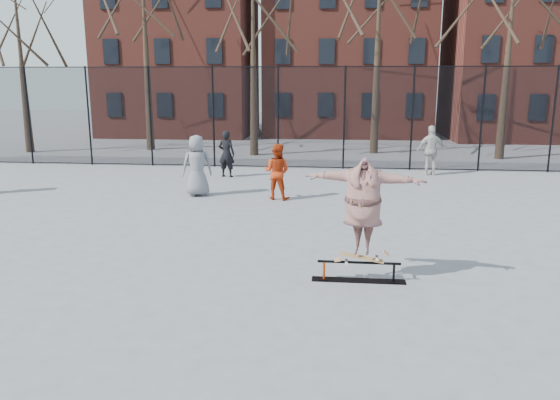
# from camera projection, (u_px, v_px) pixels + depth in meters

# --- Properties ---
(ground) EXTENTS (100.00, 100.00, 0.00)m
(ground) POSITION_uv_depth(u_px,v_px,m) (278.00, 292.00, 9.19)
(ground) COLOR slate
(skate_rail) EXTENTS (1.66, 0.25, 0.36)m
(skate_rail) POSITION_uv_depth(u_px,v_px,m) (359.00, 273.00, 9.69)
(skate_rail) COLOR black
(skate_rail) RESTS_ON ground
(skateboard) EXTENTS (0.84, 0.20, 0.10)m
(skateboard) POSITION_uv_depth(u_px,v_px,m) (362.00, 259.00, 9.63)
(skateboard) COLOR #A66E42
(skateboard) RESTS_ON skate_rail
(skater) EXTENTS (2.16, 0.89, 1.70)m
(skater) POSITION_uv_depth(u_px,v_px,m) (363.00, 209.00, 9.43)
(skater) COLOR #57317C
(skater) RESTS_ON skateboard
(bystander_grey) EXTENTS (1.06, 0.87, 1.87)m
(bystander_grey) POSITION_uv_depth(u_px,v_px,m) (197.00, 166.00, 16.54)
(bystander_grey) COLOR slate
(bystander_grey) RESTS_ON ground
(bystander_black) EXTENTS (0.68, 0.51, 1.69)m
(bystander_black) POSITION_uv_depth(u_px,v_px,m) (227.00, 154.00, 19.75)
(bystander_black) COLOR black
(bystander_black) RESTS_ON ground
(bystander_red) EXTENTS (0.93, 0.80, 1.65)m
(bystander_red) POSITION_uv_depth(u_px,v_px,m) (277.00, 172.00, 16.12)
(bystander_red) COLOR #B3310F
(bystander_red) RESTS_ON ground
(bystander_white) EXTENTS (1.13, 0.59, 1.84)m
(bystander_white) POSITION_uv_depth(u_px,v_px,m) (431.00, 150.00, 20.12)
(bystander_white) COLOR #B8B5AB
(bystander_white) RESTS_ON ground
(fence) EXTENTS (34.03, 0.07, 4.00)m
(fence) POSITION_uv_depth(u_px,v_px,m) (313.00, 117.00, 21.36)
(fence) COLOR black
(fence) RESTS_ON ground
(rowhouses) EXTENTS (29.00, 7.00, 13.00)m
(rowhouses) POSITION_uv_depth(u_px,v_px,m) (336.00, 35.00, 33.02)
(rowhouses) COLOR maroon
(rowhouses) RESTS_ON ground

